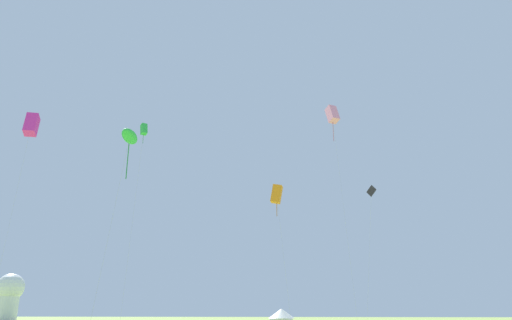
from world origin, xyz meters
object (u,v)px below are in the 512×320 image
(kite_green_parafoil, at_px, (130,137))
(kite_pink_box, at_px, (332,115))
(kite_orange_box, at_px, (277,194))
(kite_magenta_box, at_px, (32,125))
(festival_tent_center, at_px, (282,317))
(observatory_dome, at_px, (9,294))
(kite_green_box, at_px, (144,130))
(kite_black_diamond, at_px, (371,194))

(kite_green_parafoil, xyz_separation_m, kite_pink_box, (18.62, 22.72, 10.88))
(kite_pink_box, relative_size, kite_orange_box, 1.73)
(kite_magenta_box, distance_m, festival_tent_center, 41.85)
(kite_pink_box, bearing_deg, observatory_dome, 147.36)
(kite_magenta_box, xyz_separation_m, festival_tent_center, (29.29, 19.40, -22.75))
(kite_orange_box, height_order, kite_green_box, kite_green_box)
(kite_green_box, height_order, festival_tent_center, kite_green_box)
(kite_green_box, distance_m, observatory_dome, 76.44)
(kite_orange_box, bearing_deg, kite_pink_box, 31.69)
(kite_orange_box, xyz_separation_m, observatory_dome, (-68.51, 53.11, -9.42))
(kite_magenta_box, distance_m, kite_black_diamond, 45.01)
(kite_pink_box, bearing_deg, kite_green_parafoil, -129.33)
(kite_green_parafoil, distance_m, observatory_dome, 92.03)
(kite_magenta_box, height_order, kite_green_box, kite_magenta_box)
(kite_magenta_box, xyz_separation_m, kite_orange_box, (30.03, 4.58, -8.68))
(kite_black_diamond, height_order, festival_tent_center, kite_black_diamond)
(kite_green_box, height_order, observatory_dome, kite_green_box)
(kite_magenta_box, height_order, kite_orange_box, kite_magenta_box)
(kite_green_parafoil, xyz_separation_m, kite_magenta_box, (-18.75, 13.61, 7.62))
(kite_magenta_box, height_order, observatory_dome, kite_magenta_box)
(kite_pink_box, distance_m, kite_orange_box, 14.72)
(kite_green_parafoil, height_order, kite_orange_box, kite_green_parafoil)
(kite_orange_box, bearing_deg, kite_magenta_box, -171.32)
(kite_pink_box, height_order, observatory_dome, kite_pink_box)
(kite_green_parafoil, relative_size, kite_magenta_box, 0.66)
(kite_green_parafoil, relative_size, kite_green_box, 0.67)
(kite_green_parafoil, bearing_deg, kite_pink_box, 50.67)
(kite_magenta_box, distance_m, kite_orange_box, 31.60)
(kite_green_box, bearing_deg, kite_pink_box, 11.37)
(kite_black_diamond, height_order, kite_pink_box, kite_pink_box)
(festival_tent_center, bearing_deg, kite_green_box, -137.10)
(kite_orange_box, distance_m, festival_tent_center, 20.45)
(kite_orange_box, bearing_deg, festival_tent_center, 92.88)
(kite_magenta_box, relative_size, observatory_dome, 2.37)
(kite_green_parafoil, height_order, kite_magenta_box, kite_magenta_box)
(observatory_dome, bearing_deg, kite_green_parafoil, -51.25)
(festival_tent_center, distance_m, observatory_dome, 77.98)
(kite_pink_box, height_order, festival_tent_center, kite_pink_box)
(observatory_dome, bearing_deg, kite_black_diamond, -28.47)
(kite_black_diamond, distance_m, festival_tent_center, 21.32)
(kite_black_diamond, xyz_separation_m, observatory_dome, (-80.76, 43.79, -11.33))
(kite_green_box, xyz_separation_m, observatory_dome, (-51.41, 53.50, -18.40))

